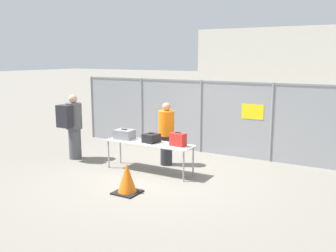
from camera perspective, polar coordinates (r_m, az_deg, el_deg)
ground_plane at (r=8.94m, az=-2.08°, el=-7.47°), size 120.00×120.00×0.00m
fence_section at (r=10.88m, az=5.09°, el=1.70°), size 8.29×0.07×2.10m
inspection_table at (r=9.03m, az=-2.87°, el=-2.86°), size 2.24×0.61×0.73m
suitcase_grey at (r=9.43m, az=-6.66°, el=-1.27°), size 0.48×0.37×0.26m
suitcase_black at (r=8.99m, az=-2.57°, el=-1.86°), size 0.38×0.39×0.23m
suitcase_red at (r=8.63m, az=1.53°, el=-2.08°), size 0.37×0.24×0.32m
traveler_hooded at (r=10.40m, az=-14.36°, el=0.27°), size 0.44×0.68×1.76m
security_worker_near at (r=9.57m, az=-0.26°, el=-1.07°), size 0.40×0.40×1.62m
utility_trailer at (r=12.28m, az=13.21°, el=-0.75°), size 3.56×2.20×0.73m
distant_hangar at (r=34.75m, az=19.29°, el=9.54°), size 15.36×8.22×5.05m
traffic_cone at (r=7.76m, az=-6.26°, el=-8.05°), size 0.51×0.51×0.63m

